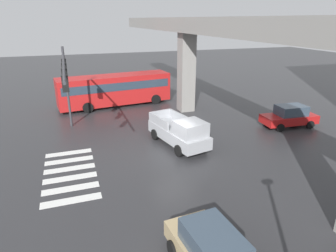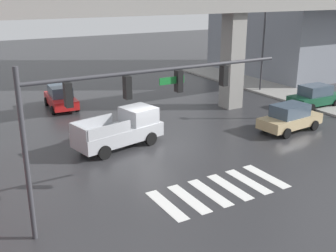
{
  "view_description": "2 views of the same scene",
  "coord_description": "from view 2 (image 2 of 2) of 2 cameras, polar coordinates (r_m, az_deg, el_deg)",
  "views": [
    {
      "loc": [
        15.32,
        -5.63,
        8.09
      ],
      "look_at": [
        0.11,
        -0.41,
        2.16
      ],
      "focal_mm": 31.17,
      "sensor_mm": 36.0,
      "label": 1
    },
    {
      "loc": [
        -10.2,
        -19.08,
        8.41
      ],
      "look_at": [
        0.54,
        -0.64,
        1.33
      ],
      "focal_mm": 43.46,
      "sensor_mm": 36.0,
      "label": 2
    }
  ],
  "objects": [
    {
      "name": "ground_plane",
      "position": [
        23.21,
        -1.95,
        -2.91
      ],
      "size": [
        120.0,
        120.0,
        0.0
      ],
      "primitive_type": "plane",
      "color": "#2D2D30"
    },
    {
      "name": "crosswalk_stripes",
      "position": [
        18.49,
        7.26,
        -8.85
      ],
      "size": [
        6.05,
        2.8,
        0.01
      ],
      "color": "silver",
      "rests_on": "ground"
    },
    {
      "name": "elevated_overpass",
      "position": [
        25.72,
        -7.04,
        15.14
      ],
      "size": [
        56.45,
        2.1,
        8.22
      ],
      "color": "gray",
      "rests_on": "ground"
    },
    {
      "name": "sidewalk_east",
      "position": [
        34.47,
        20.11,
        3.22
      ],
      "size": [
        4.0,
        36.0,
        0.15
      ],
      "primitive_type": "cube",
      "color": "gray",
      "rests_on": "ground"
    },
    {
      "name": "pickup_truck",
      "position": [
        23.12,
        -6.36,
        -0.49
      ],
      "size": [
        5.38,
        2.88,
        2.08
      ],
      "color": "#A8AAAF",
      "rests_on": "ground"
    },
    {
      "name": "sedan_dark_green",
      "position": [
        32.88,
        19.96,
        3.94
      ],
      "size": [
        4.35,
        2.06,
        1.72
      ],
      "color": "#14472D",
      "rests_on": "ground"
    },
    {
      "name": "sedan_tan",
      "position": [
        26.75,
        16.73,
        1.14
      ],
      "size": [
        4.43,
        2.22,
        1.72
      ],
      "color": "tan",
      "rests_on": "ground"
    },
    {
      "name": "sedan_red",
      "position": [
        31.62,
        -14.81,
        3.9
      ],
      "size": [
        2.21,
        4.42,
        1.72
      ],
      "color": "red",
      "rests_on": "ground"
    },
    {
      "name": "traffic_signal_mast",
      "position": [
        14.97,
        -6.15,
        3.81
      ],
      "size": [
        10.89,
        0.32,
        6.2
      ],
      "color": "#38383D",
      "rests_on": "ground"
    },
    {
      "name": "street_lamp_mid_block",
      "position": [
        36.35,
        13.26,
        11.79
      ],
      "size": [
        0.44,
        0.7,
        7.24
      ],
      "color": "#38383D",
      "rests_on": "ground"
    },
    {
      "name": "fire_hydrant",
      "position": [
        33.21,
        18.36,
        3.5
      ],
      "size": [
        0.24,
        0.24,
        0.85
      ],
      "color": "red",
      "rests_on": "ground"
    }
  ]
}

